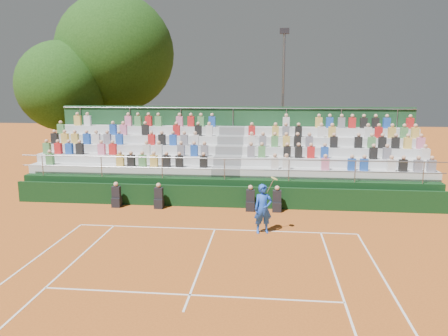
# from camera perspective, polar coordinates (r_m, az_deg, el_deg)

# --- Properties ---
(ground) EXTENTS (90.00, 90.00, 0.00)m
(ground) POSITION_cam_1_polar(r_m,az_deg,el_deg) (17.35, -1.21, -8.02)
(ground) COLOR #B2571D
(ground) RESTS_ON ground
(courtside_wall) EXTENTS (20.00, 0.15, 1.00)m
(courtside_wall) POSITION_cam_1_polar(r_m,az_deg,el_deg) (20.26, -0.09, -3.77)
(courtside_wall) COLOR black
(courtside_wall) RESTS_ON ground
(line_officials) EXTENTS (7.82, 0.40, 1.19)m
(line_officials) POSITION_cam_1_polar(r_m,az_deg,el_deg) (19.96, -3.20, -4.08)
(line_officials) COLOR black
(line_officials) RESTS_ON ground
(grandstand) EXTENTS (20.00, 5.20, 4.40)m
(grandstand) POSITION_cam_1_polar(r_m,az_deg,el_deg) (23.26, 0.78, -0.36)
(grandstand) COLOR black
(grandstand) RESTS_ON ground
(tennis_player) EXTENTS (0.92, 0.61, 2.22)m
(tennis_player) POSITION_cam_1_polar(r_m,az_deg,el_deg) (16.76, 5.13, -5.32)
(tennis_player) COLOR blue
(tennis_player) RESTS_ON ground
(tree_west) EXTENTS (5.83, 5.83, 8.43)m
(tree_west) POSITION_cam_1_polar(r_m,az_deg,el_deg) (30.98, -20.41, 9.98)
(tree_west) COLOR #3A2715
(tree_west) RESTS_ON ground
(tree_east) EXTENTS (8.11, 8.11, 11.81)m
(tree_east) POSITION_cam_1_polar(r_m,az_deg,el_deg) (32.31, -13.99, 14.31)
(tree_east) COLOR #3A2715
(tree_east) RESTS_ON ground
(floodlight_mast) EXTENTS (0.60, 0.25, 9.12)m
(floodlight_mast) POSITION_cam_1_polar(r_m,az_deg,el_deg) (28.94, 7.72, 10.03)
(floodlight_mast) COLOR gray
(floodlight_mast) RESTS_ON ground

